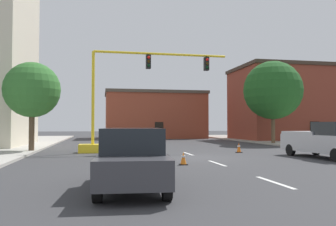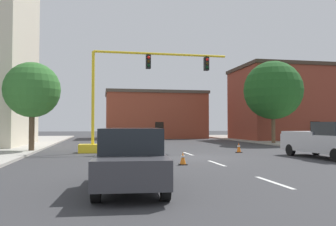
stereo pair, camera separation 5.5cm
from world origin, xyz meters
name	(u,v)px [view 1 (the left image)]	position (x,y,z in m)	size (l,w,h in m)	color
ground_plane	(199,157)	(0.00, 0.00, 0.00)	(160.00, 160.00, 0.00)	#38383A
sidewalk_left	(0,149)	(-12.60, 8.00, 0.07)	(6.00, 56.00, 0.14)	#B2ADA3
sidewalk_right	(313,145)	(12.60, 8.00, 0.07)	(6.00, 56.00, 0.14)	#9E998E
lane_stripe_seg_1	(275,182)	(0.00, -8.50, 0.00)	(0.16, 2.40, 0.01)	silver
lane_stripe_seg_2	(217,163)	(0.00, -3.00, 0.00)	(0.16, 2.40, 0.01)	silver
lane_stripe_seg_3	(188,154)	(0.00, 2.50, 0.00)	(0.16, 2.40, 0.01)	silver
building_brick_center	(154,115)	(1.83, 28.64, 3.20)	(13.57, 8.68, 6.38)	brown
building_row_right	(292,104)	(17.33, 18.99, 4.41)	(13.73, 8.93, 8.80)	brown
traffic_signal_gantry	(114,118)	(-4.62, 4.54, 2.31)	(10.16, 1.20, 6.83)	yellow
tree_left_near	(32,90)	(-9.96, 5.31, 4.15)	(3.68, 3.68, 6.00)	brown
tree_right_mid	(273,90)	(10.51, 11.08, 5.11)	(5.52, 5.52, 7.88)	brown
pickup_truck_silver	(326,140)	(6.71, -1.83, 0.97)	(2.43, 5.54, 1.99)	#BCBCC1
sedan_dark_gray_near_left	(132,158)	(-4.57, -8.79, 0.89)	(2.19, 4.63, 1.74)	#3D3D42
traffic_cone_roadside_a	(239,148)	(3.50, 2.66, 0.33)	(0.36, 0.36, 0.67)	black
traffic_cone_roadside_b	(183,158)	(-1.73, -3.32, 0.30)	(0.36, 0.36, 0.60)	black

